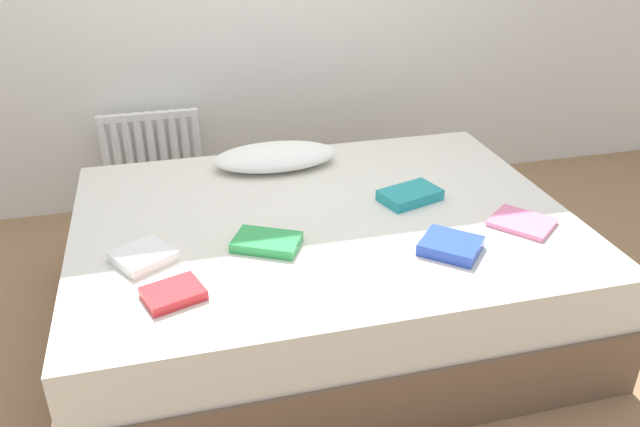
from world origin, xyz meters
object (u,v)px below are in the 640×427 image
at_px(radiator, 152,152).
at_px(textbook_pink, 522,222).
at_px(textbook_teal, 410,195).
at_px(pillow, 275,157).
at_px(textbook_blue, 451,246).
at_px(bed, 323,268).
at_px(textbook_red, 173,294).
at_px(textbook_green, 267,242).
at_px(textbook_white, 143,256).

relative_size(radiator, textbook_pink, 2.38).
distance_m(textbook_teal, textbook_pink, 0.46).
bearing_deg(pillow, textbook_blue, -62.65).
bearing_deg(bed, textbook_teal, 5.46).
bearing_deg(pillow, bed, -79.82).
height_order(bed, pillow, pillow).
relative_size(bed, textbook_red, 10.91).
bearing_deg(textbook_red, textbook_blue, -15.87).
distance_m(bed, radiator, 1.38).
relative_size(pillow, textbook_pink, 2.54).
bearing_deg(textbook_red, bed, 16.72).
relative_size(radiator, textbook_teal, 2.18).
distance_m(textbook_teal, textbook_red, 1.10).
xyz_separation_m(bed, textbook_red, (-0.61, -0.43, 0.27)).
height_order(bed, textbook_pink, textbook_pink).
bearing_deg(textbook_blue, radiator, 165.05).
relative_size(textbook_teal, textbook_blue, 1.22).
bearing_deg(textbook_red, textbook_teal, 6.62).
bearing_deg(textbook_green, textbook_blue, 10.68).
height_order(textbook_green, textbook_blue, textbook_blue).
bearing_deg(radiator, textbook_teal, -47.97).
distance_m(textbook_teal, textbook_blue, 0.42).
distance_m(radiator, textbook_red, 1.64).
height_order(textbook_pink, textbook_red, textbook_red).
distance_m(textbook_green, textbook_blue, 0.67).
relative_size(pillow, textbook_teal, 2.33).
bearing_deg(bed, textbook_white, -165.69).
bearing_deg(textbook_blue, bed, 176.11).
height_order(bed, textbook_green, textbook_green).
distance_m(bed, textbook_red, 0.80).
bearing_deg(textbook_teal, textbook_green, -178.00).
bearing_deg(bed, radiator, 118.89).
bearing_deg(textbook_teal, radiator, 114.76).
relative_size(radiator, pillow, 0.94).
xyz_separation_m(textbook_pink, textbook_blue, (-0.36, -0.11, 0.01)).
distance_m(radiator, textbook_green, 1.45).
xyz_separation_m(pillow, textbook_green, (-0.17, -0.71, -0.03)).
xyz_separation_m(pillow, textbook_blue, (0.47, -0.91, -0.03)).
relative_size(textbook_red, textbook_white, 0.98).
height_order(pillow, textbook_green, pillow).
height_order(bed, radiator, radiator).
bearing_deg(textbook_red, textbook_pink, -11.82).
xyz_separation_m(textbook_red, textbook_white, (-0.09, 0.26, 0.00)).
bearing_deg(pillow, textbook_red, -118.37).
bearing_deg(textbook_pink, radiator, -176.51).
xyz_separation_m(radiator, textbook_pink, (1.39, -1.47, 0.15)).
bearing_deg(textbook_white, textbook_red, -101.30).
distance_m(pillow, textbook_teal, 0.68).
bearing_deg(radiator, pillow, -49.96).
bearing_deg(textbook_pink, textbook_red, -123.08).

